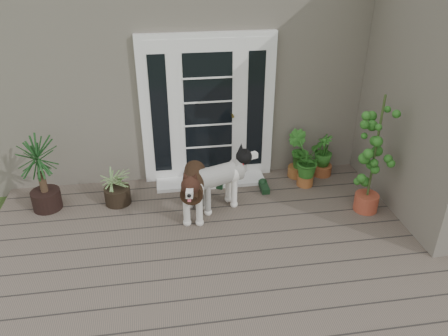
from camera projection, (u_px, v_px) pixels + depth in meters
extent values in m
cube|color=#6B5B4C|center=(251.00, 275.00, 4.84)|extent=(6.20, 4.60, 0.12)
cube|color=#665E54|center=(205.00, 51.00, 7.84)|extent=(7.40, 4.00, 3.10)
cube|color=white|center=(208.00, 110.00, 6.20)|extent=(1.90, 0.14, 2.15)
cube|color=white|center=(211.00, 181.00, 6.52)|extent=(1.60, 0.40, 0.05)
imported|color=#1B6120|center=(306.00, 167.00, 6.33)|extent=(0.65, 0.65, 0.59)
imported|color=#195A1B|center=(297.00, 161.00, 6.58)|extent=(0.50, 0.50, 0.53)
imported|color=#195819|center=(323.00, 159.00, 6.64)|extent=(0.34, 0.34, 0.51)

